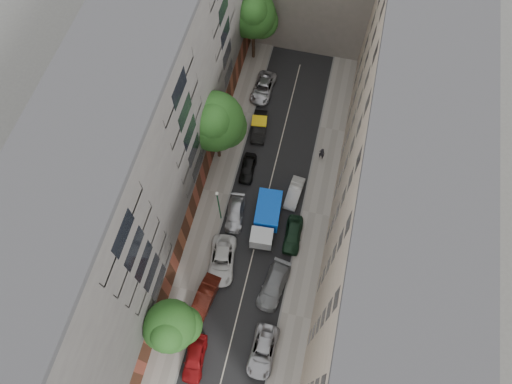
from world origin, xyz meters
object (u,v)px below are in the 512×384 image
(car_right_3, at_px, (294,193))
(tree_near, at_px, (171,328))
(car_left_6, at_px, (263,88))
(car_right_0, at_px, (263,351))
(car_left_3, at_px, (235,214))
(car_right_1, at_px, (274,286))
(tarp_truck, at_px, (266,219))
(pedestrian, at_px, (322,153))
(car_left_2, at_px, (222,260))
(lamp_post, at_px, (218,203))
(car_left_0, at_px, (195,358))
(car_left_4, at_px, (248,168))
(car_left_1, at_px, (205,297))
(car_right_2, at_px, (293,235))
(tree_far, at_px, (254,17))
(tree_mid, at_px, (215,123))
(car_left_5, at_px, (259,127))

(car_right_3, bearing_deg, tree_near, -108.46)
(car_left_6, height_order, car_right_0, car_left_6)
(car_left_3, relative_size, car_right_1, 0.84)
(tarp_truck, bearing_deg, car_right_1, -75.11)
(car_right_1, distance_m, pedestrian, 15.85)
(car_left_2, distance_m, car_right_0, 9.56)
(tarp_truck, bearing_deg, car_right_0, -82.75)
(lamp_post, bearing_deg, car_left_0, -84.36)
(car_right_0, height_order, car_right_3, car_right_0)
(pedestrian, bearing_deg, tarp_truck, 76.21)
(car_left_4, bearing_deg, car_left_2, -92.65)
(car_right_1, height_order, pedestrian, pedestrian)
(car_left_2, height_order, car_left_3, car_left_2)
(car_left_6, relative_size, pedestrian, 2.80)
(car_left_1, relative_size, car_left_2, 0.84)
(car_left_3, relative_size, car_right_0, 0.88)
(car_left_6, height_order, car_right_3, car_left_6)
(car_right_3, height_order, pedestrian, pedestrian)
(car_left_1, height_order, car_right_2, car_left_1)
(car_left_0, xyz_separation_m, car_left_6, (-0.80, 31.60, -0.06))
(car_left_4, height_order, car_left_6, car_left_6)
(car_left_3, distance_m, lamp_post, 3.65)
(tarp_truck, xyz_separation_m, car_left_1, (-4.03, -8.99, -0.77))
(car_right_0, bearing_deg, car_right_2, 88.43)
(car_right_3, xyz_separation_m, tree_far, (-8.74, 17.90, 6.07))
(tarp_truck, distance_m, car_left_2, 6.17)
(car_left_3, height_order, car_right_0, car_right_0)
(tree_mid, bearing_deg, car_left_3, -62.11)
(car_right_3, bearing_deg, car_left_0, -101.06)
(car_left_5, relative_size, tree_mid, 0.44)
(car_left_6, distance_m, car_right_0, 30.36)
(car_left_0, height_order, car_right_1, same)
(car_left_1, height_order, car_left_5, car_left_1)
(car_right_0, bearing_deg, tree_mid, 116.62)
(car_left_4, xyz_separation_m, car_right_2, (6.40, -6.57, 0.09))
(car_left_6, distance_m, car_right_1, 24.26)
(car_right_0, bearing_deg, tree_far, 105.44)
(car_right_2, xyz_separation_m, tree_near, (-8.44, -12.25, 4.18))
(tree_near, bearing_deg, lamp_post, 87.11)
(car_right_2, bearing_deg, tarp_truck, 163.54)
(car_right_1, bearing_deg, car_left_3, 139.39)
(tarp_truck, bearing_deg, tree_mid, 131.21)
(tree_near, bearing_deg, car_left_4, 83.83)
(tarp_truck, distance_m, car_right_1, 6.80)
(car_left_0, relative_size, car_left_5, 1.01)
(car_left_2, distance_m, car_left_4, 10.90)
(car_right_3, xyz_separation_m, tree_near, (-7.64, -17.02, 4.27))
(tree_far, bearing_deg, car_left_6, -64.48)
(car_left_3, bearing_deg, car_left_4, 83.83)
(car_left_0, relative_size, tree_near, 0.61)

